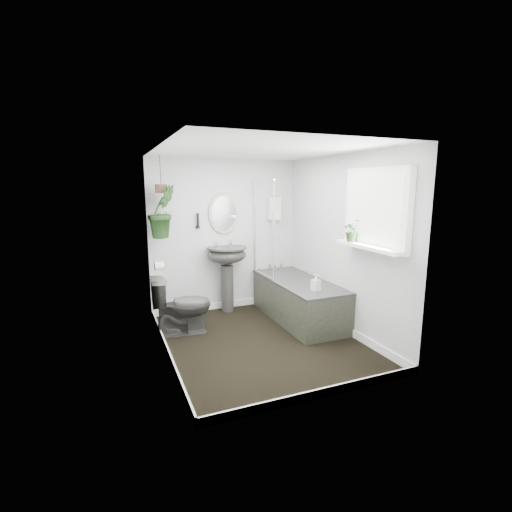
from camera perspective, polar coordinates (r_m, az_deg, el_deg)
name	(u,v)px	position (r m, az deg, el deg)	size (l,w,h in m)	color
floor	(261,341)	(4.75, 0.70, -12.99)	(2.30, 2.80, 0.02)	black
ceiling	(261,149)	(4.37, 0.78, 16.11)	(2.30, 2.80, 0.02)	white
wall_back	(225,236)	(5.72, -4.80, 3.16)	(2.30, 0.02, 2.30)	silver
wall_front	(326,276)	(3.19, 10.70, -3.06)	(2.30, 0.02, 2.30)	silver
wall_left	(162,257)	(4.11, -14.33, -0.13)	(0.02, 2.80, 2.30)	silver
wall_right	(342,244)	(4.98, 13.13, 1.78)	(0.02, 2.80, 2.30)	silver
skirting	(261,337)	(4.73, 0.71, -12.32)	(2.30, 2.80, 0.10)	white
bathtub	(298,300)	(5.40, 6.51, -6.71)	(0.72, 1.72, 0.58)	#30302C
bath_screen	(264,229)	(5.48, 1.22, 4.22)	(0.04, 0.72, 1.40)	silver
shower_box	(274,208)	(5.91, 2.83, 7.31)	(0.20, 0.10, 0.35)	white
oval_mirror	(224,213)	(5.64, -5.00, 6.62)	(0.46, 0.03, 0.62)	#B5AF94
wall_sconce	(198,221)	(5.53, -8.92, 5.41)	(0.04, 0.04, 0.22)	black
toilet_roll_holder	(159,266)	(4.85, -14.67, -1.54)	(0.11, 0.11, 0.11)	white
window_recess	(376,209)	(4.33, 18.03, 6.90)	(0.08, 1.00, 0.90)	white
window_sill	(369,247)	(4.33, 17.00, 1.36)	(0.18, 1.00, 0.04)	white
window_blinds	(373,209)	(4.30, 17.57, 6.90)	(0.01, 0.86, 0.76)	white
toilet	(182,305)	(4.94, -11.35, -7.43)	(0.42, 0.74, 0.76)	#30302C
pedestal_sink	(227,279)	(5.68, -4.44, -3.54)	(0.59, 0.50, 1.01)	#30302C
sill_plant	(353,230)	(4.54, 14.65, 3.83)	(0.24, 0.21, 0.27)	black
hanging_plant	(162,211)	(5.19, -14.23, 6.68)	(0.40, 0.32, 0.72)	black
soap_bottle	(316,282)	(4.81, 9.20, -4.04)	(0.10, 0.10, 0.21)	black
hanging_pot	(161,189)	(5.18, -14.39, 10.00)	(0.16, 0.16, 0.12)	#533428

